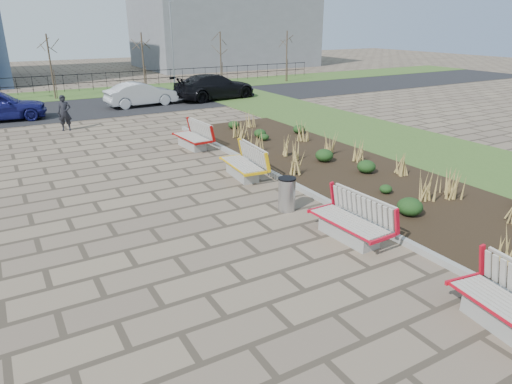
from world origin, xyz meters
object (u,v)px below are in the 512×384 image
bench_b (349,219)px  car_silver (141,94)px  pedestrian (65,113)px  bench_c (242,162)px  litter_bin (287,194)px  bench_d (192,136)px  car_black (215,87)px  lamp_east (172,47)px  bench_a (512,306)px

bench_b → car_silver: size_ratio=0.50×
bench_b → pedestrian: size_ratio=1.29×
bench_c → bench_b: bearing=-85.2°
bench_b → litter_bin: bench_b is taller
bench_c → pedestrian: (-3.85, 10.05, 0.32)m
bench_b → bench_d: (0.00, 9.44, 0.00)m
litter_bin → bench_c: bearing=84.7°
bench_c → car_black: size_ratio=0.38×
bench_c → lamp_east: lamp_east is taller
car_black → lamp_east: bearing=4.2°
bench_c → pedestrian: bearing=115.8°
bench_b → pedestrian: (-3.85, 15.25, 0.32)m
bench_d → pedestrian: pedestrian is taller
car_silver → litter_bin: bearing=170.6°
bench_d → lamp_east: lamp_east is taller
pedestrian → car_silver: bearing=58.7°
bench_c → pedestrian: 10.77m
car_silver → lamp_east: 6.64m
bench_a → pedestrian: (-3.85, 19.20, 0.32)m
litter_bin → car_black: car_black is taller
bench_b → car_silver: car_silver is taller
bench_a → lamp_east: size_ratio=0.35×
bench_d → litter_bin: (-0.28, -7.28, -0.05)m
bench_b → lamp_east: 25.33m
bench_a → bench_d: 13.38m
bench_b → lamp_east: lamp_east is taller
bench_d → litter_bin: 7.28m
bench_b → pedestrian: 15.73m
litter_bin → car_silver: bearing=85.5°
bench_a → car_black: (5.96, 23.85, 0.32)m
bench_d → car_black: size_ratio=0.38×
lamp_east → bench_a: bearing=-99.9°
bench_c → bench_d: (0.00, 4.24, 0.00)m
bench_b → lamp_east: size_ratio=0.35×
bench_b → car_silver: bearing=83.7°
bench_b → bench_c: (0.00, 5.20, 0.00)m
bench_b → car_silver: (1.12, 19.85, 0.21)m
bench_c → car_black: car_black is taller
bench_a → bench_c: same height
bench_c → litter_bin: 3.05m
bench_b → litter_bin: size_ratio=2.33×
pedestrian → car_black: bearing=41.4°
car_black → bench_a: bearing=158.8°
car_black → bench_d: bearing=143.2°
bench_a → bench_b: bearing=97.8°
car_silver → car_black: car_black is taller
bench_b → bench_c: bearing=87.0°
car_black → bench_b: bearing=156.1°
bench_b → bench_d: size_ratio=1.00×
bench_d → litter_bin: size_ratio=2.33×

